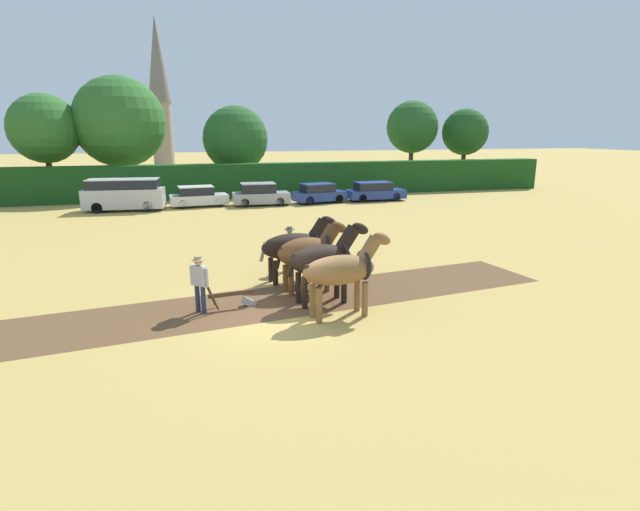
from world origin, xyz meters
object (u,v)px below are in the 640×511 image
draft_horse_lead_right (325,259)px  farmer_beside_team (290,245)px  draft_horse_trail_left (309,252)px  draft_horse_trail_right (296,245)px  plow (235,297)px  tree_right (465,132)px  church_spire (159,91)px  farmer_at_plow (199,280)px  parked_car_center (319,193)px  tree_center_left (119,122)px  tree_center_right (412,127)px  draft_horse_lead_left (343,270)px  parked_car_center_right (375,191)px  tree_center (236,139)px  parked_car_left (198,197)px  tree_left (44,129)px  parked_van (124,194)px  parked_car_center_left (260,195)px

draft_horse_lead_right → farmer_beside_team: 3.98m
draft_horse_trail_left → draft_horse_trail_right: bearing=89.5°
plow → tree_right: bearing=42.0°
church_spire → farmer_at_plow: church_spire is taller
church_spire → draft_horse_trail_left: size_ratio=7.68×
draft_horse_trail_left → parked_car_center: 21.17m
tree_center_left → plow: tree_center_left is taller
draft_horse_trail_left → tree_center_left: bearing=98.8°
tree_center_left → church_spire: (2.56, 29.47, 4.57)m
tree_right → farmer_at_plow: 40.62m
tree_center_right → draft_horse_lead_left: 37.32m
parked_car_center_right → tree_center: bearing=138.4°
parked_car_center → plow: bearing=-122.6°
draft_horse_trail_left → plow: size_ratio=1.60×
farmer_at_plow → parked_car_left: (0.84, 21.94, -0.31)m
tree_left → parked_car_center_right: 25.70m
church_spire → plow: size_ratio=12.30×
church_spire → parked_van: size_ratio=3.80×
draft_horse_lead_left → draft_horse_lead_right: 1.29m
parked_car_center_left → parked_car_center_right: parked_car_center_left is taller
parked_van → parked_car_center: parked_van is taller
draft_horse_lead_right → parked_van: (-7.75, 21.44, -0.31)m
church_spire → draft_horse_trail_left: bearing=-84.4°
church_spire → parked_car_center: church_spire is taller
church_spire → farmer_beside_team: church_spire is taller
parked_van → parked_car_center_right: size_ratio=1.18×
draft_horse_lead_right → farmer_beside_team: draft_horse_lead_right is taller
parked_van → tree_center: bearing=50.5°
draft_horse_lead_left → parked_car_left: (-3.08, 23.35, -0.70)m
tree_left → tree_center_left: size_ratio=0.84×
tree_right → plow: (-25.85, -30.01, -4.77)m
parked_van → parked_car_center: 13.58m
draft_horse_trail_right → draft_horse_lead_left: bearing=-90.0°
church_spire → draft_horse_trail_left: church_spire is taller
tree_center_right → draft_horse_lead_right: size_ratio=2.92×
church_spire → draft_horse_trail_left: (5.75, -58.38, -9.14)m
tree_right → draft_horse_trail_right: (-23.45, -27.76, -3.81)m
plow → parked_car_center_left: (4.14, 21.23, 0.44)m
church_spire → farmer_at_plow: 60.32m
tree_right → draft_horse_trail_right: size_ratio=2.49×
tree_left → draft_horse_lead_right: (13.80, -29.25, -3.97)m
draft_horse_trail_left → parked_van: size_ratio=0.49×
tree_right → parked_car_center: size_ratio=1.79×
farmer_at_plow → church_spire: bearing=45.7°
tree_center_left → tree_left: bearing=-170.0°
tree_left → draft_horse_lead_left: bearing=-65.4°
plow → parked_car_center_right: size_ratio=0.37×
parked_van → tree_right: bearing=21.3°
parked_car_center_left → tree_center_right: bearing=32.6°
tree_left → tree_right: 36.93m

